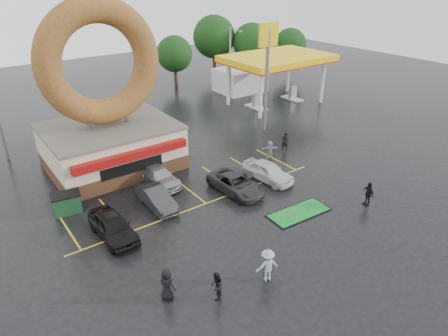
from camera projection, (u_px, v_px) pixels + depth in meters
ground at (235, 226)px, 26.10m from camera, size 120.00×120.00×0.00m
donut_shop at (108, 116)px, 31.89m from camera, size 10.20×8.70×13.50m
gas_station at (260, 69)px, 50.07m from camera, size 12.30×13.65×5.90m
shell_sign at (268, 58)px, 38.28m from camera, size 2.20×0.36×10.60m
streetlight_mid at (143, 79)px, 41.16m from camera, size 0.40×2.21×9.00m
streetlight_right at (230, 63)px, 48.19m from camera, size 0.40×2.21×9.00m
tree_far_a at (252, 42)px, 59.10m from camera, size 5.60×5.60×8.00m
tree_far_b at (290, 45)px, 61.10m from camera, size 4.90×4.90×7.00m
tree_far_c at (214, 37)px, 59.59m from camera, size 6.30×6.30×9.00m
tree_far_d at (175, 54)px, 54.53m from camera, size 4.90×4.90×7.00m
car_black at (113, 226)px, 24.67m from camera, size 2.01×4.65×1.56m
car_dgrey at (156, 198)px, 27.93m from camera, size 1.47×4.18×1.37m
car_silver at (159, 176)px, 30.89m from camera, size 2.03×4.61×1.32m
car_grey at (236, 184)px, 29.75m from camera, size 2.61×5.00×1.34m
car_white at (268, 171)px, 31.40m from camera, size 2.33×4.63×1.51m
person_blue at (268, 264)px, 21.20m from camera, size 0.73×0.48×1.98m
person_blackjkt at (216, 286)px, 20.02m from camera, size 0.98×0.97×1.60m
person_hoodie at (267, 265)px, 21.17m from camera, size 1.41×1.03×1.96m
person_bystander at (167, 284)px, 20.01m from camera, size 0.87×1.04×1.81m
person_cameraman at (368, 194)px, 28.04m from camera, size 0.67×1.11×1.77m
person_walker_near at (270, 150)px, 34.90m from camera, size 1.62×1.11×1.68m
person_walker_far at (285, 141)px, 36.54m from camera, size 0.77×0.71×1.77m
dumpster at (67, 203)px, 27.33m from camera, size 1.96×1.45×1.30m
putting_green at (299, 213)px, 27.42m from camera, size 4.58×2.19×0.56m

